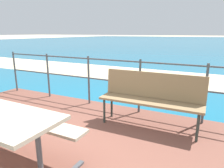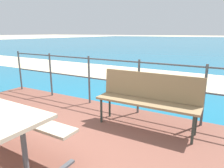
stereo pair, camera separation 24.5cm
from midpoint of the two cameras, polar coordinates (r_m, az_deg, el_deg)
name	(u,v)px [view 1 (the left image)]	position (r m, az deg, el deg)	size (l,w,h in m)	color
sea_water	(204,42)	(41.32, 24.11, 10.71)	(90.00, 90.00, 0.01)	#196B8E
beach_strip	(157,77)	(7.89, 11.58, 2.03)	(54.00, 2.84, 0.01)	beige
park_bench	(151,95)	(3.46, 8.88, -2.98)	(1.70, 0.44, 0.92)	#8C704C
railing_fence	(113,77)	(4.24, -1.47, 1.95)	(5.94, 0.04, 1.07)	#4C5156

